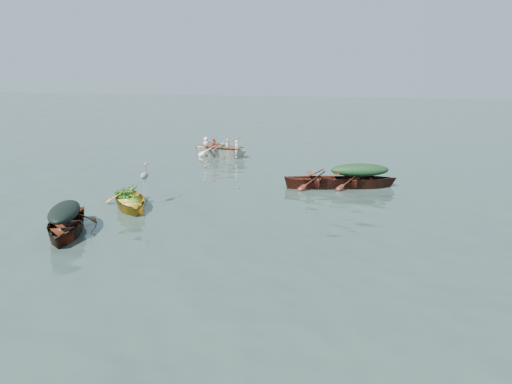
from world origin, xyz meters
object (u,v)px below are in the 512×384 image
yellow_dinghy (130,208)px  open_wooden_boat (322,188)px  green_tarp_boat (359,187)px  rowed_boat (221,157)px  heron (145,180)px  dark_covered_boat (66,234)px

yellow_dinghy → open_wooden_boat: size_ratio=0.80×
green_tarp_boat → rowed_boat: bearing=38.3°
green_tarp_boat → rowed_boat: (-7.69, 5.40, 0.00)m
green_tarp_boat → heron: 8.50m
green_tarp_boat → yellow_dinghy: bearing=108.1°
heron → green_tarp_boat: bearing=-2.6°
open_wooden_boat → yellow_dinghy: bearing=113.2°
yellow_dinghy → heron: (0.41, 0.37, 0.93)m
yellow_dinghy → rowed_boat: size_ratio=0.77×
green_tarp_boat → heron: bearing=107.6°
dark_covered_boat → rowed_boat: rowed_boat is taller
dark_covered_boat → yellow_dinghy: bearing=57.0°
green_tarp_boat → heron: heron is taller
yellow_dinghy → open_wooden_boat: bearing=1.3°
dark_covered_boat → green_tarp_boat: (7.80, 8.10, 0.00)m
dark_covered_boat → rowed_boat: 13.50m
rowed_boat → heron: size_ratio=4.82×
yellow_dinghy → green_tarp_boat: size_ratio=0.80×
dark_covered_boat → open_wooden_boat: size_ratio=0.93×
dark_covered_boat → rowed_boat: size_ratio=0.90×
yellow_dinghy → open_wooden_boat: open_wooden_boat is taller
open_wooden_boat → rowed_boat: (-6.28, 5.82, 0.00)m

